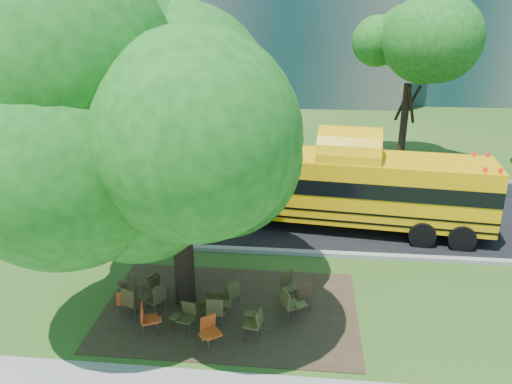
# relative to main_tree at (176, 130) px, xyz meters

# --- Properties ---
(ground) EXTENTS (160.00, 160.00, 0.00)m
(ground) POSITION_rel_main_tree_xyz_m (0.30, 0.26, -5.03)
(ground) COLOR #2A4A17
(ground) RESTS_ON ground
(dirt_patch) EXTENTS (7.00, 4.50, 0.03)m
(dirt_patch) POSITION_rel_main_tree_xyz_m (1.30, -0.24, -5.02)
(dirt_patch) COLOR #382819
(dirt_patch) RESTS_ON ground
(asphalt_road) EXTENTS (80.00, 8.00, 0.04)m
(asphalt_road) POSITION_rel_main_tree_xyz_m (0.30, 7.26, -5.01)
(asphalt_road) COLOR black
(asphalt_road) RESTS_ON ground
(kerb_near) EXTENTS (80.00, 0.25, 0.14)m
(kerb_near) POSITION_rel_main_tree_xyz_m (0.30, 3.26, -4.96)
(kerb_near) COLOR gray
(kerb_near) RESTS_ON ground
(kerb_far) EXTENTS (80.00, 0.25, 0.14)m
(kerb_far) POSITION_rel_main_tree_xyz_m (0.30, 11.36, -4.96)
(kerb_far) COLOR gray
(kerb_far) RESTS_ON ground
(bg_tree_0) EXTENTS (5.20, 5.20, 7.18)m
(bg_tree_0) POSITION_rel_main_tree_xyz_m (-11.70, 13.26, -0.46)
(bg_tree_0) COLOR black
(bg_tree_0) RESTS_ON ground
(bg_tree_2) EXTENTS (4.80, 4.80, 6.62)m
(bg_tree_2) POSITION_rel_main_tree_xyz_m (-4.70, 16.26, -0.82)
(bg_tree_2) COLOR black
(bg_tree_2) RESTS_ON ground
(bg_tree_3) EXTENTS (5.60, 5.60, 7.84)m
(bg_tree_3) POSITION_rel_main_tree_xyz_m (8.30, 14.26, -0.00)
(bg_tree_3) COLOR black
(bg_tree_3) RESTS_ON ground
(main_tree) EXTENTS (7.20, 7.20, 8.64)m
(main_tree) POSITION_rel_main_tree_xyz_m (0.00, 0.00, 0.00)
(main_tree) COLOR black
(main_tree) RESTS_ON ground
(school_bus) EXTENTS (11.66, 3.71, 2.80)m
(school_bus) POSITION_rel_main_tree_xyz_m (4.70, 5.69, -3.41)
(school_bus) COLOR #FFB408
(school_bus) RESTS_ON ground
(chair_0) EXTENTS (0.53, 0.61, 0.78)m
(chair_0) POSITION_rel_main_tree_xyz_m (-1.52, -0.73, -4.55)
(chair_0) COLOR #BE4414
(chair_0) RESTS_ON ground
(chair_1) EXTENTS (0.79, 0.62, 0.97)m
(chair_1) POSITION_rel_main_tree_xyz_m (-1.20, -0.94, -4.43)
(chair_1) COLOR #442F18
(chair_1) RESTS_ON ground
(chair_2) EXTENTS (0.62, 0.78, 0.94)m
(chair_2) POSITION_rel_main_tree_xyz_m (-0.63, -0.65, -4.45)
(chair_2) COLOR #48401F
(chair_2) RESTS_ON ground
(chair_3) EXTENTS (0.64, 0.50, 0.84)m
(chair_3) POSITION_rel_main_tree_xyz_m (0.33, -1.33, -4.51)
(chair_3) COLOR #413B1C
(chair_3) RESTS_ON ground
(chair_4) EXTENTS (0.61, 0.55, 0.94)m
(chair_4) POSITION_rel_main_tree_xyz_m (1.10, -1.09, -4.45)
(chair_4) COLOR #483E1F
(chair_4) RESTS_ON ground
(chair_5) EXTENTS (0.59, 0.74, 0.88)m
(chair_5) POSITION_rel_main_tree_xyz_m (1.05, -1.91, -4.49)
(chair_5) COLOR #C54615
(chair_5) RESTS_ON ground
(chair_6) EXTENTS (0.52, 0.65, 0.88)m
(chair_6) POSITION_rel_main_tree_xyz_m (2.12, -1.44, -4.49)
(chair_6) COLOR #4A4420
(chair_6) RESTS_ON ground
(chair_7) EXTENTS (0.76, 0.63, 0.93)m
(chair_7) POSITION_rel_main_tree_xyz_m (2.97, -0.58, -4.46)
(chair_7) COLOR brown
(chair_7) RESTS_ON ground
(chair_8) EXTENTS (0.52, 0.66, 0.80)m
(chair_8) POSITION_rel_main_tree_xyz_m (-1.02, 0.13, -4.54)
(chair_8) COLOR #51361C
(chair_8) RESTS_ON ground
(chair_9) EXTENTS (0.70, 0.58, 0.86)m
(chair_9) POSITION_rel_main_tree_xyz_m (-1.56, -0.11, -4.50)
(chair_9) COLOR #51341D
(chair_9) RESTS_ON ground
(chair_10) EXTENTS (0.53, 0.67, 0.81)m
(chair_10) POSITION_rel_main_tree_xyz_m (-0.77, -0.09, -4.53)
(chair_10) COLOR #504222
(chair_10) RESTS_ON ground
(chair_11) EXTENTS (0.63, 0.80, 0.94)m
(chair_11) POSITION_rel_main_tree_xyz_m (1.34, -0.19, -4.46)
(chair_11) COLOR #43401D
(chair_11) RESTS_ON ground
(chair_12) EXTENTS (0.64, 0.81, 0.94)m
(chair_12) POSITION_rel_main_tree_xyz_m (2.91, 0.33, -4.46)
(chair_12) COLOR #443F1D
(chair_12) RESTS_ON ground
(chair_13) EXTENTS (0.59, 0.64, 0.87)m
(chair_13) POSITION_rel_main_tree_xyz_m (3.34, 0.02, -4.50)
(chair_13) COLOR #452C18
(chair_13) RESTS_ON ground
(chair_14) EXTENTS (0.69, 0.61, 0.89)m
(chair_14) POSITION_rel_main_tree_xyz_m (-0.61, -1.58, -4.48)
(chair_14) COLOR red
(chair_14) RESTS_ON ground
(chair_15) EXTENTS (0.66, 0.52, 0.80)m
(chair_15) POSITION_rel_main_tree_xyz_m (0.81, -0.70, -4.54)
(chair_15) COLOR #432F18
(chair_15) RESTS_ON ground
(black_car) EXTENTS (4.11, 2.00, 1.35)m
(black_car) POSITION_rel_main_tree_xyz_m (-3.34, 4.10, -4.36)
(black_car) COLOR black
(black_car) RESTS_ON ground
(bg_car_red) EXTENTS (5.90, 4.39, 1.49)m
(bg_car_red) POSITION_rel_main_tree_xyz_m (-5.56, 10.32, -4.29)
(bg_car_red) COLOR #5A0F0F
(bg_car_red) RESTS_ON ground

